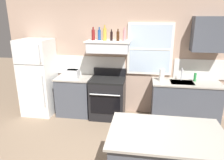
{
  "coord_description": "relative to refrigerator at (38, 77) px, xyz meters",
  "views": [
    {
      "loc": [
        0.52,
        -2.47,
        2.25
      ],
      "look_at": [
        -0.05,
        1.2,
        1.1
      ],
      "focal_mm": 33.11,
      "sensor_mm": 36.0,
      "label": 1
    }
  ],
  "objects": [
    {
      "name": "paper_towel_roll",
      "position": [
        2.82,
        0.06,
        0.16
      ],
      "size": [
        0.11,
        0.11,
        0.27
      ],
      "primitive_type": "cylinder",
      "color": "white",
      "rests_on": "counter_right_with_sink"
    },
    {
      "name": "bottle_blue_liqueur",
      "position": [
        1.44,
        0.18,
        0.98
      ],
      "size": [
        0.07,
        0.07,
        0.28
      ],
      "color": "#1E478C",
      "rests_on": "range_hood_shelf"
    },
    {
      "name": "bottle_balsamic_dark",
      "position": [
        1.72,
        0.14,
        0.96
      ],
      "size": [
        0.06,
        0.06,
        0.24
      ],
      "color": "black",
      "rests_on": "range_hood_shelf"
    },
    {
      "name": "bottle_brown_stout",
      "position": [
        1.86,
        0.12,
        0.97
      ],
      "size": [
        0.06,
        0.06,
        0.25
      ],
      "color": "#381E0F",
      "rests_on": "range_hood_shelf"
    },
    {
      "name": "toaster",
      "position": [
        0.85,
        0.0,
        0.13
      ],
      "size": [
        0.3,
        0.2,
        0.19
      ],
      "color": "silver",
      "rests_on": "counter_left_of_stove"
    },
    {
      "name": "dish_soap_bottle",
      "position": [
        3.53,
        0.16,
        0.12
      ],
      "size": [
        0.06,
        0.06,
        0.18
      ],
      "primitive_type": "cylinder",
      "color": "#268C3F",
      "rests_on": "counter_right_with_sink"
    },
    {
      "name": "range_hood_shelf",
      "position": [
        1.65,
        0.12,
        0.74
      ],
      "size": [
        0.96,
        0.52,
        0.24
      ],
      "color": "silver"
    },
    {
      "name": "counter_left_of_stove",
      "position": [
        0.85,
        0.06,
        -0.43
      ],
      "size": [
        0.79,
        0.63,
        0.91
      ],
      "color": "#474C56",
      "rests_on": "ground_plane"
    },
    {
      "name": "counter_right_with_sink",
      "position": [
        3.35,
        0.06,
        -0.42
      ],
      "size": [
        1.43,
        0.63,
        0.91
      ],
      "color": "#474C56",
      "rests_on": "ground_plane"
    },
    {
      "name": "upper_cabinet_right",
      "position": [
        3.7,
        0.2,
        1.02
      ],
      "size": [
        0.64,
        0.32,
        0.7
      ],
      "color": "#474C56"
    },
    {
      "name": "bottle_rose_pink",
      "position": [
        2.0,
        0.15,
        0.98
      ],
      "size": [
        0.07,
        0.07,
        0.28
      ],
      "color": "#C67F84",
      "rests_on": "range_hood_shelf"
    },
    {
      "name": "bottle_red_label_wine",
      "position": [
        1.31,
        0.17,
        0.98
      ],
      "size": [
        0.07,
        0.07,
        0.28
      ],
      "color": "maroon",
      "rests_on": "range_hood_shelf"
    },
    {
      "name": "bottle_champagne_gold_foil",
      "position": [
        1.57,
        0.13,
        1.0
      ],
      "size": [
        0.08,
        0.08,
        0.33
      ],
      "color": "#B29333",
      "rests_on": "range_hood_shelf"
    },
    {
      "name": "refrigerator",
      "position": [
        0.0,
        0.0,
        0.0
      ],
      "size": [
        0.7,
        0.72,
        1.76
      ],
      "color": "white",
      "rests_on": "ground_plane"
    },
    {
      "name": "sink_faucet",
      "position": [
        3.25,
        0.16,
        0.2
      ],
      "size": [
        0.03,
        0.17,
        0.28
      ],
      "color": "silver",
      "rests_on": "counter_right_with_sink"
    },
    {
      "name": "back_wall",
      "position": [
        1.93,
        0.39,
        0.47
      ],
      "size": [
        5.4,
        0.11,
        2.7
      ],
      "color": "tan",
      "rests_on": "ground_plane"
    },
    {
      "name": "stove_range",
      "position": [
        1.65,
        0.02,
        -0.42
      ],
      "size": [
        0.76,
        0.69,
        1.09
      ],
      "color": "black",
      "rests_on": "ground_plane"
    }
  ]
}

